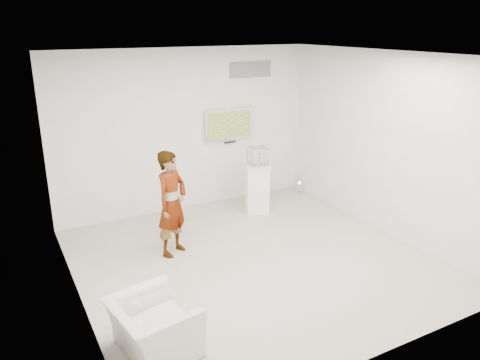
{
  "coord_description": "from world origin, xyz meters",
  "views": [
    {
      "loc": [
        -3.2,
        -5.45,
        3.39
      ],
      "look_at": [
        0.09,
        0.6,
        1.08
      ],
      "focal_mm": 35.0,
      "sensor_mm": 36.0,
      "label": 1
    }
  ],
  "objects_px": {
    "person": "(172,204)",
    "armchair": "(153,327)",
    "pedestal": "(257,188)",
    "tv": "(229,124)",
    "floor_uplight": "(299,188)"
  },
  "relations": [
    {
      "from": "tv",
      "to": "person",
      "type": "xyz_separation_m",
      "value": [
        -1.82,
        -1.66,
        -0.73
      ]
    },
    {
      "from": "tv",
      "to": "armchair",
      "type": "bearing_deg",
      "value": -127.29
    },
    {
      "from": "armchair",
      "to": "floor_uplight",
      "type": "distance_m",
      "value": 5.41
    },
    {
      "from": "person",
      "to": "floor_uplight",
      "type": "relative_size",
      "value": 6.34
    },
    {
      "from": "pedestal",
      "to": "floor_uplight",
      "type": "xyz_separation_m",
      "value": [
        1.26,
        0.41,
        -0.33
      ]
    },
    {
      "from": "person",
      "to": "armchair",
      "type": "bearing_deg",
      "value": -149.25
    },
    {
      "from": "armchair",
      "to": "pedestal",
      "type": "xyz_separation_m",
      "value": [
        3.01,
        2.91,
        0.17
      ]
    },
    {
      "from": "tv",
      "to": "person",
      "type": "bearing_deg",
      "value": -137.68
    },
    {
      "from": "pedestal",
      "to": "floor_uplight",
      "type": "relative_size",
      "value": 3.58
    },
    {
      "from": "tv",
      "to": "pedestal",
      "type": "relative_size",
      "value": 1.08
    },
    {
      "from": "person",
      "to": "armchair",
      "type": "relative_size",
      "value": 1.79
    },
    {
      "from": "person",
      "to": "armchair",
      "type": "height_order",
      "value": "person"
    },
    {
      "from": "tv",
      "to": "floor_uplight",
      "type": "distance_m",
      "value": 2.06
    },
    {
      "from": "tv",
      "to": "person",
      "type": "relative_size",
      "value": 0.61
    },
    {
      "from": "armchair",
      "to": "floor_uplight",
      "type": "relative_size",
      "value": 3.54
    }
  ]
}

